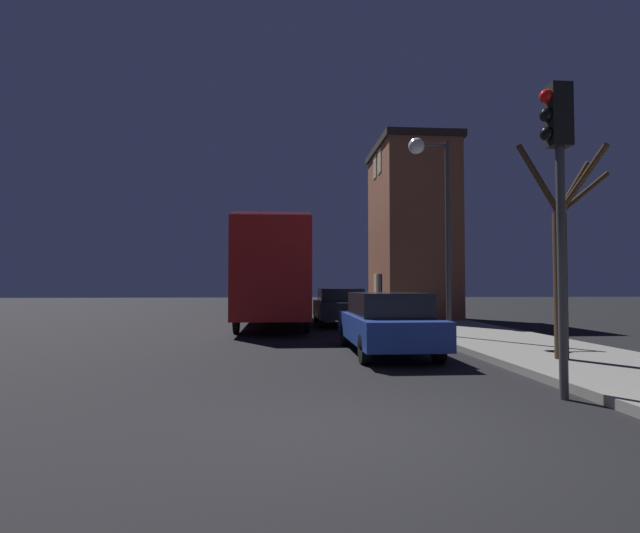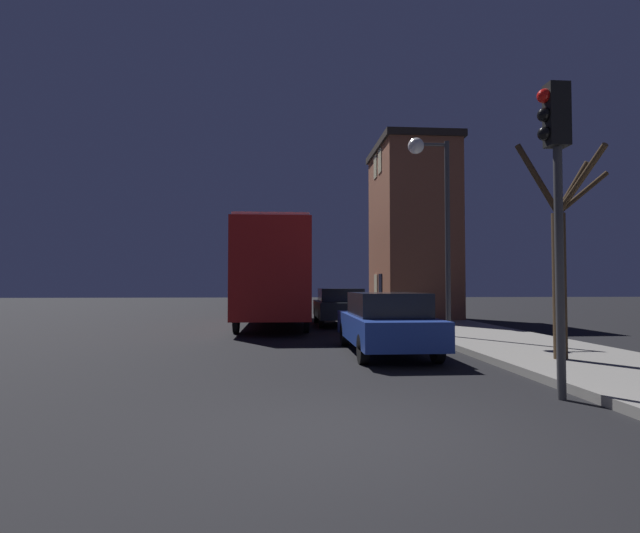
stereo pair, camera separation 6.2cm
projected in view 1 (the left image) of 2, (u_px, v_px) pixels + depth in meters
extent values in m
plane|color=black|center=(371.00, 434.00, 5.28)|extent=(120.00, 120.00, 0.00)
cube|color=brown|center=(411.00, 234.00, 23.06)|extent=(3.16, 5.04, 7.65)
cube|color=black|center=(411.00, 149.00, 23.21)|extent=(3.40, 5.28, 0.30)
cube|color=black|center=(380.00, 286.00, 22.30)|extent=(0.03, 0.70, 1.10)
cube|color=beige|center=(375.00, 286.00, 23.40)|extent=(0.03, 0.70, 1.10)
cube|color=beige|center=(379.00, 161.00, 22.51)|extent=(0.03, 0.70, 1.10)
cube|color=beige|center=(375.00, 167.00, 23.61)|extent=(0.03, 0.70, 1.10)
cylinder|color=#38383A|center=(448.00, 238.00, 14.21)|extent=(0.14, 0.14, 5.57)
cylinder|color=#38383A|center=(432.00, 145.00, 14.28)|extent=(0.90, 0.09, 0.09)
sphere|color=white|center=(416.00, 146.00, 14.24)|extent=(0.46, 0.46, 0.46)
cylinder|color=#38383A|center=(562.00, 272.00, 6.96)|extent=(0.12, 0.12, 3.53)
cube|color=black|center=(559.00, 115.00, 7.05)|extent=(0.30, 0.24, 0.90)
sphere|color=red|center=(547.00, 96.00, 7.04)|extent=(0.20, 0.20, 0.20)
sphere|color=black|center=(547.00, 115.00, 7.03)|extent=(0.20, 0.20, 0.20)
sphere|color=black|center=(547.00, 134.00, 7.02)|extent=(0.20, 0.20, 0.20)
cylinder|color=#382819|center=(561.00, 286.00, 9.78)|extent=(0.26, 0.26, 2.86)
cylinder|color=#382819|center=(539.00, 179.00, 9.99)|extent=(0.81, 0.45, 1.48)
cylinder|color=#382819|center=(581.00, 181.00, 9.18)|extent=(0.18, 1.44, 1.07)
cylinder|color=#382819|center=(583.00, 193.00, 9.76)|extent=(0.94, 0.35, 0.83)
cylinder|color=#382819|center=(574.00, 188.00, 9.61)|extent=(0.50, 0.68, 0.97)
cube|color=red|center=(273.00, 273.00, 19.83)|extent=(2.49, 10.05, 3.22)
cube|color=black|center=(273.00, 258.00, 19.85)|extent=(2.51, 9.24, 1.16)
cube|color=#B2B2B2|center=(273.00, 231.00, 19.89)|extent=(2.36, 9.54, 0.12)
cylinder|color=black|center=(299.00, 309.00, 23.11)|extent=(0.18, 0.96, 0.96)
cylinder|color=black|center=(249.00, 309.00, 22.93)|extent=(0.18, 0.96, 0.96)
cylinder|color=black|center=(306.00, 318.00, 16.61)|extent=(0.18, 0.96, 0.96)
cylinder|color=black|center=(236.00, 319.00, 16.43)|extent=(0.18, 0.96, 0.96)
cube|color=navy|center=(386.00, 328.00, 11.57)|extent=(1.70, 4.63, 0.59)
cube|color=black|center=(388.00, 304.00, 11.36)|extent=(1.50, 2.41, 0.52)
cylinder|color=black|center=(403.00, 334.00, 13.12)|extent=(0.18, 0.60, 0.60)
cylinder|color=black|center=(345.00, 334.00, 13.00)|extent=(0.18, 0.60, 0.60)
cylinder|color=black|center=(438.00, 348.00, 10.12)|extent=(0.18, 0.60, 0.60)
cylinder|color=black|center=(364.00, 349.00, 10.01)|extent=(0.18, 0.60, 0.60)
cube|color=black|center=(339.00, 309.00, 19.78)|extent=(1.84, 4.12, 0.63)
cube|color=black|center=(340.00, 295.00, 19.59)|extent=(1.62, 2.14, 0.51)
cylinder|color=black|center=(355.00, 315.00, 21.16)|extent=(0.18, 0.64, 0.64)
cylinder|color=black|center=(316.00, 315.00, 21.04)|extent=(0.18, 0.64, 0.64)
cylinder|color=black|center=(366.00, 319.00, 18.50)|extent=(0.18, 0.64, 0.64)
cylinder|color=black|center=(321.00, 319.00, 18.37)|extent=(0.18, 0.64, 0.64)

